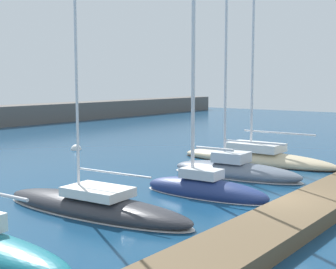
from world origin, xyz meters
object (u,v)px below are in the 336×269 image
Objects in this scene: mooring_buoy_white at (76,150)px; sailboat_slate_fourth at (235,170)px; sailboat_sand_fifth at (256,157)px; sailboat_charcoal_second at (94,205)px; sailboat_navy_third at (205,188)px.

sailboat_slate_fourth is at bearing -96.12° from mooring_buoy_white.
sailboat_sand_fifth is at bearing -76.79° from mooring_buoy_white.
sailboat_charcoal_second reaches higher than sailboat_navy_third.
sailboat_sand_fifth is (4.60, 1.14, 0.02)m from sailboat_slate_fourth.
sailboat_slate_fourth is at bearing -99.28° from sailboat_charcoal_second.
sailboat_navy_third is 16.54m from mooring_buoy_white.
sailboat_charcoal_second is 1.67× the size of sailboat_navy_third.
sailboat_sand_fifth is at bearing -93.18° from sailboat_charcoal_second.
sailboat_sand_fifth is 27.91× the size of mooring_buoy_white.
sailboat_slate_fourth is 14.32m from mooring_buoy_white.
sailboat_charcoal_second is 17.48m from mooring_buoy_white.
mooring_buoy_white is at bearing -25.62° from sailboat_navy_third.
sailboat_charcoal_second is 9.66m from sailboat_slate_fourth.
sailboat_sand_fifth is at bearing -80.04° from sailboat_navy_third.
sailboat_navy_third is at bearing -111.92° from mooring_buoy_white.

